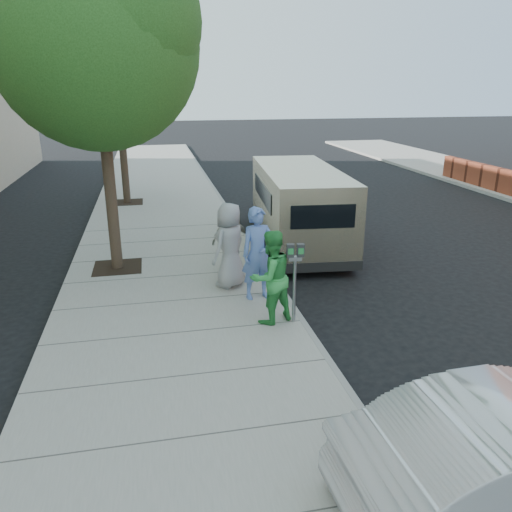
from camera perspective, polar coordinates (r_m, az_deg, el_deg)
The scene contains 11 objects.
ground at distance 11.10m, azimuth -4.12°, elevation -5.36°, with size 120.00×120.00×0.00m, color black.
sidewalk at distance 10.99m, azimuth -9.32°, elevation -5.39°, with size 5.00×60.00×0.15m, color gray.
curb_face at distance 11.32m, azimuth 3.12°, elevation -4.40°, with size 0.12×60.00×0.16m, color gray.
tree_near at distance 12.51m, azimuth -17.63°, elevation 22.68°, with size 4.62×4.60×7.53m.
tree_far at distance 20.06m, azimuth -15.51°, elevation 19.26°, with size 3.92×3.80×6.49m.
parking_meter at distance 9.47m, azimuth 4.48°, elevation -1.17°, with size 0.34×0.16×1.60m.
van at distance 14.78m, azimuth 4.86°, elevation 5.82°, with size 2.59×6.34×2.29m.
person_officer at distance 10.63m, azimuth 0.22°, elevation 0.29°, with size 0.74×0.48×2.02m, color #5B79C1.
person_green_shirt at distance 9.56m, azimuth 1.69°, elevation -2.43°, with size 0.90×0.70×1.85m, color green.
person_gray_shirt at distance 11.29m, azimuth -3.03°, elevation 1.23°, with size 0.96×0.62×1.95m, color #9C9C9E.
person_striped_polo at distance 12.20m, azimuth -2.90°, elevation 1.82°, with size 0.96×0.40×1.63m, color gray.
Camera 1 is at (-1.30, -10.03, 4.56)m, focal length 35.00 mm.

